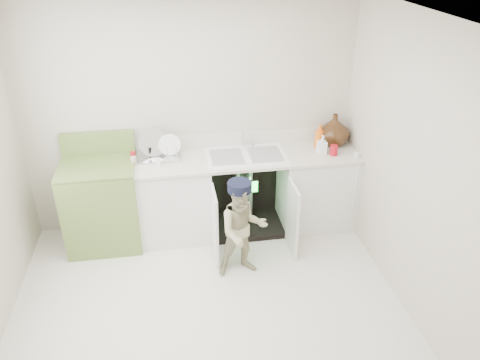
% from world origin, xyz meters
% --- Properties ---
extents(ground, '(3.50, 3.50, 0.00)m').
position_xyz_m(ground, '(0.00, 0.00, 0.00)').
color(ground, '#BCB8A5').
rests_on(ground, ground).
extents(room_shell, '(6.00, 5.50, 1.26)m').
position_xyz_m(room_shell, '(0.00, 0.00, 1.25)').
color(room_shell, '#BEB7A3').
rests_on(room_shell, ground).
extents(counter_run, '(2.44, 1.02, 1.25)m').
position_xyz_m(counter_run, '(0.59, 1.21, 0.48)').
color(counter_run, white).
rests_on(counter_run, ground).
extents(avocado_stove, '(0.75, 0.65, 1.17)m').
position_xyz_m(avocado_stove, '(-0.98, 1.18, 0.48)').
color(avocado_stove, olive).
rests_on(avocado_stove, ground).
extents(repair_worker, '(0.51, 0.64, 1.01)m').
position_xyz_m(repair_worker, '(0.39, 0.44, 0.51)').
color(repair_worker, '#BBB386').
rests_on(repair_worker, ground).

